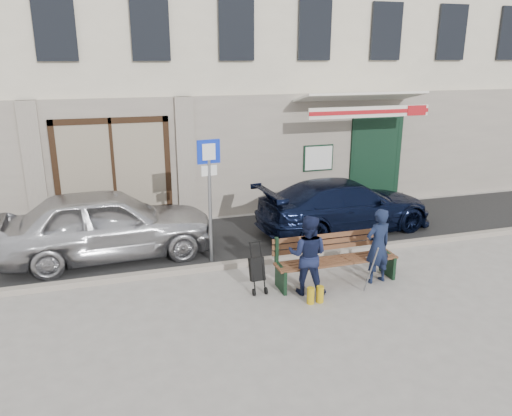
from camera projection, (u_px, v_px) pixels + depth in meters
name	position (u px, v px, depth m)	size (l,w,h in m)	color
ground	(308.00, 292.00, 9.19)	(80.00, 80.00, 0.00)	#9E9991
asphalt_lane	(258.00, 236.00, 12.02)	(60.00, 3.20, 0.01)	#282828
curb	(281.00, 259.00, 10.54)	(60.00, 0.18, 0.12)	#9E9384
building	(207.00, 29.00, 15.46)	(20.00, 8.27, 10.00)	beige
car_silver	(108.00, 224.00, 10.58)	(1.79, 4.44, 1.51)	silver
car_navy	(345.00, 205.00, 12.26)	(1.81, 4.45, 1.29)	black
parking_sign	(209.00, 182.00, 10.06)	(0.48, 0.11, 2.59)	gray
bench	(334.00, 260.00, 9.46)	(2.40, 1.17, 0.98)	brown
man	(378.00, 246.00, 9.41)	(0.54, 0.35, 1.47)	#131C35
woman	(308.00, 255.00, 8.96)	(0.72, 0.56, 1.49)	#151C3B
stroller	(257.00, 270.00, 9.13)	(0.28, 0.39, 0.93)	black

